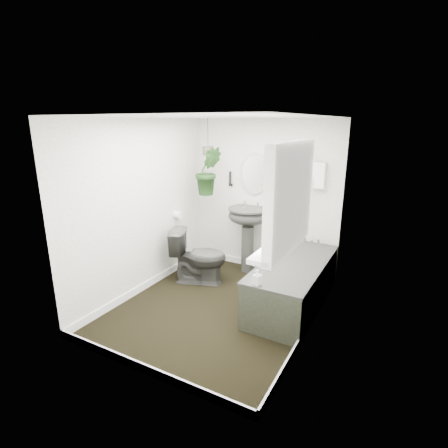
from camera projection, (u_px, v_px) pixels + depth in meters
The scene contains 22 objects.
floor at pixel (218, 307), 4.42m from camera, with size 2.30×2.80×0.02m, color black.
ceiling at pixel (217, 116), 3.77m from camera, with size 2.30×2.80×0.02m, color white.
wall_back at pixel (264, 197), 5.28m from camera, with size 2.30×0.02×2.30m, color white.
wall_front at pixel (134, 258), 2.91m from camera, with size 2.30×0.02×2.30m, color white.
wall_left at pixel (142, 208), 4.63m from camera, with size 0.02×2.80×2.30m, color white.
wall_right at pixel (317, 233), 3.56m from camera, with size 0.02×2.80×2.30m, color white.
skirting at pixel (218, 303), 4.40m from camera, with size 2.30×2.80×0.10m, color white.
bathtub at pixel (293, 284), 4.38m from camera, with size 0.72×1.72×0.58m, color #2F2F2B, non-canonical shape.
bath_screen at pixel (285, 197), 4.67m from camera, with size 0.04×0.72×1.40m, color silver, non-canonical shape.
shower_box at pixel (318, 175), 4.74m from camera, with size 0.20×0.10×0.35m, color white.
oval_mirror at pixel (254, 174), 5.22m from camera, with size 0.46×0.03×0.62m, color #B2AA9E.
wall_sconce at pixel (230, 179), 5.42m from camera, with size 0.04×0.04×0.22m, color black.
toilet_roll_holder at pixel (178, 215), 5.26m from camera, with size 0.11×0.11×0.11m, color white.
window_recess at pixel (291, 197), 2.86m from camera, with size 0.08×1.00×0.90m, color white.
window_sill at pixel (280, 244), 3.01m from camera, with size 0.18×1.00×0.04m, color white.
window_blinds at pixel (285, 197), 2.88m from camera, with size 0.01×0.86×0.76m, color white.
toilet at pixel (199, 256), 5.00m from camera, with size 0.44×0.78×0.79m, color #2F2F2B.
pedestal_sink at pixel (248, 240), 5.34m from camera, with size 0.60×0.51×1.02m, color #2F2F2B, non-canonical shape.
sill_plant at pixel (294, 221), 3.22m from camera, with size 0.21×0.18×0.23m, color black.
hanging_plant at pixel (208, 171), 5.10m from camera, with size 0.39×0.31×0.70m, color black.
soap_bottle at pixel (257, 277), 3.69m from camera, with size 0.08×0.08×0.17m, color black.
hanging_pot at pixel (208, 151), 5.02m from camera, with size 0.16×0.16×0.12m, color #433B2F.
Camera 1 is at (1.96, -3.43, 2.24)m, focal length 28.00 mm.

